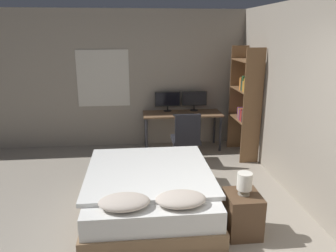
# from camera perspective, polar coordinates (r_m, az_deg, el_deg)

# --- Properties ---
(wall_back) EXTENTS (12.00, 0.08, 2.70)m
(wall_back) POSITION_cam_1_polar(r_m,az_deg,el_deg) (6.66, -2.14, 8.12)
(wall_back) COLOR #9E9384
(wall_back) RESTS_ON ground_plane
(wall_side_right) EXTENTS (0.06, 12.00, 2.70)m
(wall_side_right) POSITION_cam_1_polar(r_m,az_deg,el_deg) (4.77, 22.22, 3.74)
(wall_side_right) COLOR #9E9384
(wall_side_right) RESTS_ON ground_plane
(bed) EXTENTS (1.62, 2.00, 0.60)m
(bed) POSITION_cam_1_polar(r_m,az_deg,el_deg) (4.36, -3.21, -11.33)
(bed) COLOR #846647
(bed) RESTS_ON ground_plane
(nightstand) EXTENTS (0.38, 0.44, 0.50)m
(nightstand) POSITION_cam_1_polar(r_m,az_deg,el_deg) (4.01, 12.81, -14.67)
(nightstand) COLOR brown
(nightstand) RESTS_ON ground_plane
(bedside_lamp) EXTENTS (0.17, 0.17, 0.26)m
(bedside_lamp) POSITION_cam_1_polar(r_m,az_deg,el_deg) (3.82, 13.19, -9.43)
(bedside_lamp) COLOR gray
(bedside_lamp) RESTS_ON nightstand
(desk) EXTENTS (1.54, 0.60, 0.73)m
(desk) POSITION_cam_1_polar(r_m,az_deg,el_deg) (6.49, 2.49, 1.51)
(desk) COLOR #846042
(desk) RESTS_ON ground_plane
(monitor_left) EXTENTS (0.51, 0.16, 0.39)m
(monitor_left) POSITION_cam_1_polar(r_m,az_deg,el_deg) (6.58, -0.07, 4.55)
(monitor_left) COLOR black
(monitor_left) RESTS_ON desk
(monitor_right) EXTENTS (0.51, 0.16, 0.39)m
(monitor_right) POSITION_cam_1_polar(r_m,az_deg,el_deg) (6.65, 4.61, 4.64)
(monitor_right) COLOR black
(monitor_right) RESTS_ON desk
(keyboard) EXTENTS (0.41, 0.13, 0.02)m
(keyboard) POSITION_cam_1_polar(r_m,az_deg,el_deg) (6.28, 2.76, 1.94)
(keyboard) COLOR black
(keyboard) RESTS_ON desk
(computer_mouse) EXTENTS (0.07, 0.05, 0.04)m
(computer_mouse) POSITION_cam_1_polar(r_m,az_deg,el_deg) (6.33, 5.40, 2.08)
(computer_mouse) COLOR black
(computer_mouse) RESTS_ON desk
(office_chair) EXTENTS (0.52, 0.52, 0.93)m
(office_chair) POSITION_cam_1_polar(r_m,az_deg,el_deg) (5.83, 3.16, -2.93)
(office_chair) COLOR black
(office_chair) RESTS_ON ground_plane
(bookshelf) EXTENTS (0.33, 0.85, 2.02)m
(bookshelf) POSITION_cam_1_polar(r_m,az_deg,el_deg) (6.12, 13.51, 4.61)
(bookshelf) COLOR brown
(bookshelf) RESTS_ON ground_plane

